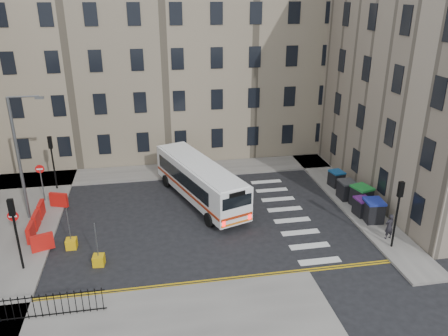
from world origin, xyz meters
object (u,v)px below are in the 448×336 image
object	(u,v)px
wheelie_bin_c	(361,196)
bollard_chevron	(99,260)
streetlamp	(18,158)
wheelie_bin_a	(373,210)
pedestrian	(389,227)
wheelie_bin_e	(336,179)
wheelie_bin_d	(346,190)
bollard_yellow	(71,244)
wheelie_bin_b	(362,206)
bus	(200,180)

from	to	relation	value
wheelie_bin_c	bollard_chevron	world-z (taller)	wheelie_bin_c
streetlamp	wheelie_bin_a	xyz separation A→B (m)	(21.98, -4.41, -3.46)
wheelie_bin_a	pedestrian	xyz separation A→B (m)	(-0.16, -2.23, 0.08)
streetlamp	wheelie_bin_e	size ratio (longest dim) A/B	6.58
wheelie_bin_d	bollard_chevron	xyz separation A→B (m)	(-16.79, -5.19, -0.52)
bollard_yellow	wheelie_bin_c	bearing A→B (deg)	5.58
wheelie_bin_b	pedestrian	size ratio (longest dim) A/B	0.74
streetlamp	wheelie_bin_e	bearing A→B (deg)	3.06
streetlamp	bollard_yellow	xyz separation A→B (m)	(3.24, -4.14, -4.04)
streetlamp	wheelie_bin_e	world-z (taller)	streetlamp
wheelie_bin_b	bollard_chevron	xyz separation A→B (m)	(-16.74, -2.64, -0.46)
bollard_yellow	pedestrian	bearing A→B (deg)	-7.68
pedestrian	wheelie_bin_c	bearing A→B (deg)	-106.13
wheelie_bin_d	wheelie_bin_e	bearing A→B (deg)	83.10
wheelie_bin_a	bollard_yellow	size ratio (longest dim) A/B	2.41
bus	wheelie_bin_a	world-z (taller)	bus
streetlamp	bus	bearing A→B (deg)	4.04
streetlamp	bollard_chevron	world-z (taller)	streetlamp
wheelie_bin_b	bollard_yellow	xyz separation A→B (m)	(-18.45, -0.60, -0.46)
wheelie_bin_d	pedestrian	world-z (taller)	pedestrian
wheelie_bin_a	bollard_yellow	xyz separation A→B (m)	(-18.74, 0.27, -0.58)
streetlamp	wheelie_bin_e	xyz separation A→B (m)	(21.93, 1.17, -3.58)
bollard_yellow	bollard_chevron	size ratio (longest dim) A/B	1.00
wheelie_bin_a	pedestrian	distance (m)	2.24
bus	wheelie_bin_e	distance (m)	10.56
wheelie_bin_d	streetlamp	bearing A→B (deg)	175.50
wheelie_bin_c	wheelie_bin_d	xyz separation A→B (m)	(-0.49, 1.29, -0.05)
wheelie_bin_c	bollard_yellow	size ratio (longest dim) A/B	2.60
bus	wheelie_bin_e	bearing A→B (deg)	-17.16
wheelie_bin_e	bollard_chevron	size ratio (longest dim) A/B	2.06
wheelie_bin_a	wheelie_bin_e	bearing A→B (deg)	95.88
bus	wheelie_bin_c	bearing A→B (deg)	-35.09
wheelie_bin_c	wheelie_bin_d	bearing A→B (deg)	95.31
bus	wheelie_bin_a	bearing A→B (deg)	-45.42
bus	wheelie_bin_b	size ratio (longest dim) A/B	8.70
wheelie_bin_b	bollard_yellow	size ratio (longest dim) A/B	2.00
wheelie_bin_a	bollard_chevron	size ratio (longest dim) A/B	2.41
bus	wheelie_bin_c	xyz separation A→B (m)	(10.82, -3.09, -0.74)
wheelie_bin_b	bollard_yellow	world-z (taller)	wheelie_bin_b
wheelie_bin_c	bollard_chevron	bearing A→B (deg)	177.29
bus	bollard_yellow	distance (m)	9.65
wheelie_bin_a	wheelie_bin_c	distance (m)	2.14
wheelie_bin_d	bollard_chevron	bearing A→B (deg)	-164.71
bus	bollard_chevron	size ratio (longest dim) A/B	17.44
bollard_chevron	wheelie_bin_a	bearing A→B (deg)	5.93
wheelie_bin_c	wheelie_bin_d	distance (m)	1.38
bus	wheelie_bin_d	bearing A→B (deg)	-29.03
streetlamp	pedestrian	xyz separation A→B (m)	(21.82, -6.65, -3.38)
pedestrian	bollard_chevron	size ratio (longest dim) A/B	2.70
wheelie_bin_e	pedestrian	size ratio (longest dim) A/B	0.76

